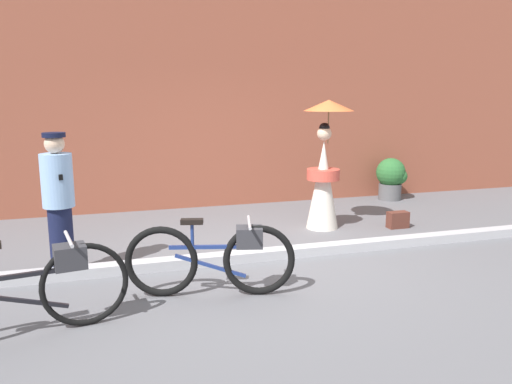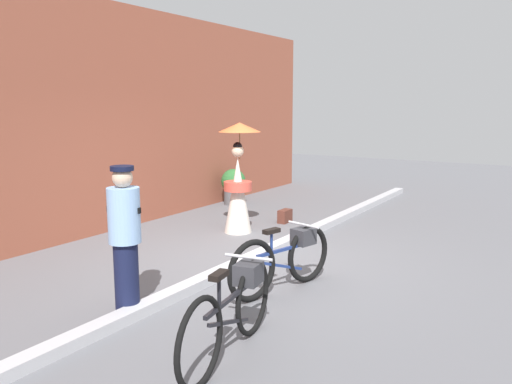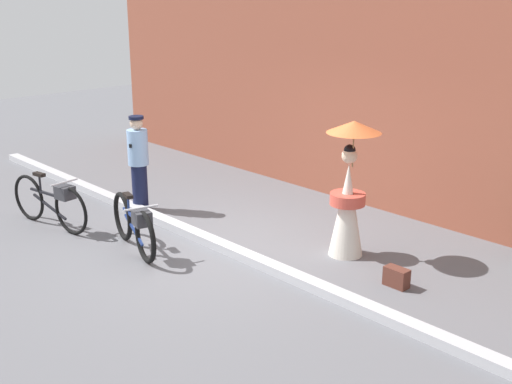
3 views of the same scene
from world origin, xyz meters
name	(u,v)px [view 2 (image 2 of 3)]	position (x,y,z in m)	size (l,w,h in m)	color
ground_plane	(252,262)	(0.00, 0.00, 0.00)	(30.00, 30.00, 0.00)	slate
building_wall	(88,119)	(0.00, 3.31, 1.98)	(14.00, 0.40, 3.96)	brown
sidewalk_curb	(252,258)	(0.00, 0.00, 0.06)	(14.00, 0.20, 0.12)	#B2B2B7
bicycle_near_officer	(232,309)	(-2.44, -1.34, 0.43)	(1.80, 0.48, 0.85)	black
bicycle_far_side	(284,258)	(-0.75, -0.93, 0.40)	(1.66, 0.57, 0.80)	black
person_officer	(125,237)	(-2.26, 0.16, 0.85)	(0.34, 0.37, 1.60)	#141938
person_with_parasol	(238,180)	(1.37, 1.16, 0.93)	(0.74, 0.74, 1.92)	silver
potted_plant_by_door	(234,185)	(3.48, 2.70, 0.44)	(0.56, 0.55, 0.80)	#59595B
backpack_on_pavement	(285,216)	(2.46, 0.82, 0.13)	(0.31, 0.16, 0.25)	#592D23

